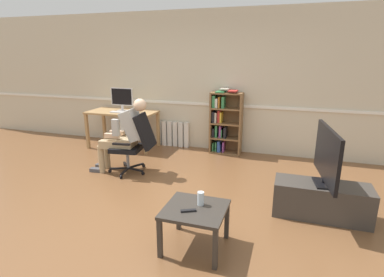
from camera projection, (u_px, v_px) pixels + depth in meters
name	position (u px, v px, depth m)	size (l,w,h in m)	color
ground_plane	(160.00, 207.00, 3.87)	(18.00, 18.00, 0.00)	brown
back_wall	(213.00, 82.00, 5.92)	(12.00, 0.13, 2.70)	beige
computer_desk	(122.00, 116.00, 6.19)	(1.39, 0.68, 0.76)	tan
imac_monitor	(122.00, 98.00, 6.16)	(0.49, 0.14, 0.47)	silver
keyboard	(120.00, 112.00, 6.01)	(0.42, 0.12, 0.02)	silver
computer_mouse	(131.00, 112.00, 5.96)	(0.06, 0.10, 0.03)	white
bookshelf	(224.00, 122.00, 5.85)	(0.60, 0.29, 1.26)	brown
radiator	(173.00, 134.00, 6.37)	(0.71, 0.08, 0.52)	white
office_chair	(135.00, 142.00, 4.86)	(0.77, 0.63, 0.98)	black
person_seated	(124.00, 134.00, 4.86)	(0.99, 0.43, 1.23)	tan
tv_stand	(321.00, 200.00, 3.61)	(1.09, 0.41, 0.42)	#3D3833
tv_screen	(327.00, 156.00, 3.45)	(0.24, 1.00, 0.67)	black
coffee_table	(195.00, 214.00, 2.98)	(0.60, 0.57, 0.44)	#332D28
drinking_glass	(201.00, 198.00, 3.00)	(0.07, 0.07, 0.14)	silver
spare_remote	(188.00, 211.00, 2.89)	(0.04, 0.15, 0.02)	black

